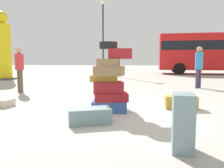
% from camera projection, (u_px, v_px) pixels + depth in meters
% --- Properties ---
extents(ground_plane, '(80.00, 80.00, 0.00)m').
position_uv_depth(ground_plane, '(124.00, 109.00, 5.19)').
color(ground_plane, '#ADA89E').
extents(suitcase_tower, '(0.92, 0.67, 1.54)m').
position_uv_depth(suitcase_tower, '(110.00, 83.00, 4.87)').
color(suitcase_tower, '#334F99').
rests_on(suitcase_tower, ground).
extents(suitcase_tan_white_trunk, '(0.74, 0.35, 0.30)m').
position_uv_depth(suitcase_tan_white_trunk, '(181.00, 102.00, 5.19)').
color(suitcase_tan_white_trunk, '#B28C33').
rests_on(suitcase_tan_white_trunk, ground).
extents(suitcase_slate_foreground_near, '(0.31, 0.39, 0.74)m').
position_uv_depth(suitcase_slate_foreground_near, '(183.00, 123.00, 2.75)').
color(suitcase_slate_foreground_near, gray).
rests_on(suitcase_slate_foreground_near, ground).
extents(suitcase_slate_right_side, '(0.84, 0.58, 0.28)m').
position_uv_depth(suitcase_slate_right_side, '(90.00, 116.00, 4.00)').
color(suitcase_slate_right_side, gray).
rests_on(suitcase_slate_right_side, ground).
extents(suitcase_cream_behind_tower, '(0.67, 0.53, 0.18)m').
position_uv_depth(suitcase_cream_behind_tower, '(1.00, 102.00, 5.50)').
color(suitcase_cream_behind_tower, beige).
rests_on(suitcase_cream_behind_tower, ground).
extents(person_bearded_onlooker, '(0.30, 0.30, 1.57)m').
position_uv_depth(person_bearded_onlooker, '(19.00, 66.00, 7.76)').
color(person_bearded_onlooker, brown).
rests_on(person_bearded_onlooker, ground).
extents(person_tourist_with_camera, '(0.30, 0.30, 1.68)m').
position_uv_depth(person_tourist_with_camera, '(199.00, 64.00, 8.88)').
color(person_tourist_with_camera, '#3F334C').
rests_on(person_tourist_with_camera, ground).
extents(yellow_dummy_statue, '(1.33, 1.33, 3.91)m').
position_uv_depth(yellow_dummy_statue, '(2.00, 50.00, 12.74)').
color(yellow_dummy_statue, yellow).
rests_on(yellow_dummy_statue, ground).
extents(parked_bus, '(8.73, 3.53, 3.15)m').
position_uv_depth(parked_bus, '(214.00, 51.00, 17.52)').
color(parked_bus, red).
rests_on(parked_bus, ground).
extents(lamp_post, '(0.36, 0.36, 5.54)m').
position_uv_depth(lamp_post, '(103.00, 25.00, 16.27)').
color(lamp_post, '#333338').
rests_on(lamp_post, ground).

